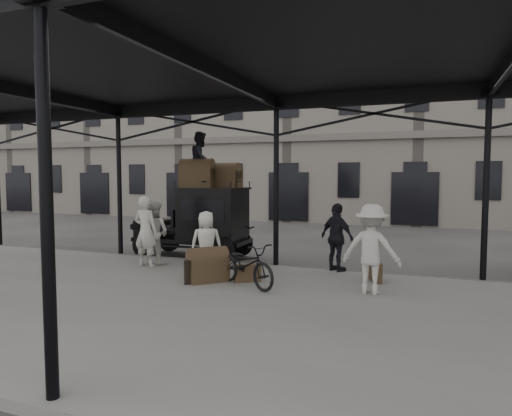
# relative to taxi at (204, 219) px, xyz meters

# --- Properties ---
(ground) EXTENTS (120.00, 120.00, 0.00)m
(ground) POSITION_rel_taxi_xyz_m (2.64, -2.97, -1.20)
(ground) COLOR #383533
(ground) RESTS_ON ground
(platform) EXTENTS (28.00, 8.00, 0.15)m
(platform) POSITION_rel_taxi_xyz_m (2.64, -4.97, -1.13)
(platform) COLOR slate
(platform) RESTS_ON ground
(canopy) EXTENTS (22.50, 9.00, 4.74)m
(canopy) POSITION_rel_taxi_xyz_m (2.64, -4.69, 3.39)
(canopy) COLOR black
(canopy) RESTS_ON ground
(building_frontage) EXTENTS (64.00, 8.00, 14.00)m
(building_frontage) POSITION_rel_taxi_xyz_m (2.64, 15.03, 5.80)
(building_frontage) COLOR slate
(building_frontage) RESTS_ON ground
(taxi) EXTENTS (3.65, 1.55, 2.18)m
(taxi) POSITION_rel_taxi_xyz_m (0.00, 0.00, 0.00)
(taxi) COLOR black
(taxi) RESTS_ON ground
(porter_left) EXTENTS (0.70, 0.48, 1.87)m
(porter_left) POSITION_rel_taxi_xyz_m (-0.53, -2.32, -0.12)
(porter_left) COLOR beige
(porter_left) RESTS_ON platform
(porter_midleft) EXTENTS (0.89, 0.72, 1.70)m
(porter_midleft) POSITION_rel_taxi_xyz_m (-0.51, -1.93, -0.20)
(porter_midleft) COLOR beige
(porter_midleft) RESTS_ON platform
(porter_centre) EXTENTS (0.90, 0.79, 1.55)m
(porter_centre) POSITION_rel_taxi_xyz_m (1.45, -2.71, -0.28)
(porter_centre) COLOR beige
(porter_centre) RESTS_ON platform
(porter_official) EXTENTS (1.07, 0.88, 1.71)m
(porter_official) POSITION_rel_taxi_xyz_m (4.31, -1.17, -0.20)
(porter_official) COLOR black
(porter_official) RESTS_ON platform
(porter_right) EXTENTS (1.25, 0.81, 1.83)m
(porter_right) POSITION_rel_taxi_xyz_m (5.36, -3.06, -0.14)
(porter_right) COLOR beige
(porter_right) RESTS_ON platform
(bicycle) EXTENTS (1.90, 1.45, 0.96)m
(bicycle) POSITION_rel_taxi_xyz_m (2.75, -3.43, -0.57)
(bicycle) COLOR black
(bicycle) RESTS_ON platform
(porter_roof) EXTENTS (0.77, 0.92, 1.68)m
(porter_roof) POSITION_rel_taxi_xyz_m (-0.03, -0.10, 1.82)
(porter_roof) COLOR black
(porter_roof) RESTS_ON taxi
(steamer_trunk_roof_near) EXTENTS (1.06, 0.74, 0.72)m
(steamer_trunk_roof_near) POSITION_rel_taxi_xyz_m (-0.08, -0.25, 1.34)
(steamer_trunk_roof_near) COLOR #4E3B24
(steamer_trunk_roof_near) RESTS_ON taxi
(steamer_trunk_roof_far) EXTENTS (0.88, 0.57, 0.62)m
(steamer_trunk_roof_far) POSITION_rel_taxi_xyz_m (0.67, 0.20, 1.29)
(steamer_trunk_roof_far) COLOR #4E3B24
(steamer_trunk_roof_far) RESTS_ON taxi
(steamer_trunk_platform) EXTENTS (1.01, 1.01, 0.65)m
(steamer_trunk_platform) POSITION_rel_taxi_xyz_m (1.77, -3.29, -0.73)
(steamer_trunk_platform) COLOR #4E3B24
(steamer_trunk_platform) RESTS_ON platform
(wicker_hamper) EXTENTS (0.60, 0.45, 0.50)m
(wicker_hamper) POSITION_rel_taxi_xyz_m (1.15, -1.76, -0.80)
(wicker_hamper) COLOR olive
(wicker_hamper) RESTS_ON platform
(suitcase_upright) EXTENTS (0.36, 0.61, 0.45)m
(suitcase_upright) POSITION_rel_taxi_xyz_m (5.34, -1.95, -0.83)
(suitcase_upright) COLOR #4E3B24
(suitcase_upright) RESTS_ON platform
(suitcase_flat) EXTENTS (0.58, 0.46, 0.40)m
(suitcase_flat) POSITION_rel_taxi_xyz_m (2.64, -3.03, -0.85)
(suitcase_flat) COLOR #4E3B24
(suitcase_flat) RESTS_ON platform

